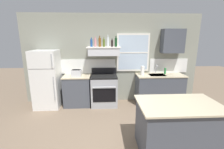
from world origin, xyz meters
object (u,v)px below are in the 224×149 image
Objects in this scene: toaster at (76,73)px; bottle_olive_oil_square at (104,43)px; stove_range at (104,90)px; kitchen_island at (177,127)px; bottle_amber_wine at (100,42)px; bottle_clear_tall at (108,42)px; bottle_balsamic_dark at (112,43)px; bottle_blue_liqueur at (91,43)px; dish_soap_bottle at (165,71)px; bottle_dark_green_wine at (116,42)px; paper_towel_roll at (143,70)px; bottle_rose_pink at (95,43)px; refrigerator at (47,79)px.

toaster is 1.18m from bottle_olive_oil_square.
kitchen_island is (1.28, -2.06, -0.01)m from stove_range.
bottle_amber_wine is 2.92m from kitchen_island.
bottle_amber_wine is at bearing 172.93° from bottle_clear_tall.
bottle_balsamic_dark reaches higher than toaster.
bottle_blue_liqueur is 1.45× the size of dish_soap_bottle.
bottle_dark_green_wine is (0.46, -0.02, -0.00)m from bottle_amber_wine.
kitchen_island is (0.13, -2.10, -0.59)m from paper_towel_roll.
bottle_rose_pink is 0.93× the size of bottle_amber_wine.
toaster reaches higher than kitchen_island.
bottle_rose_pink is (0.56, 0.12, 0.86)m from toaster.
bottle_clear_tall reaches higher than stove_range.
bottle_olive_oil_square is at bearing 173.25° from bottle_dark_green_wine.
bottle_amber_wine is 1.51m from paper_towel_roll.
paper_towel_roll is (1.39, -0.05, -0.82)m from bottle_rose_pink.
bottle_balsamic_dark is at bearing -177.21° from dish_soap_bottle.
bottle_amber_wine is (0.13, -0.01, 0.01)m from bottle_rose_pink.
refrigerator is at bearing -176.02° from bottle_olive_oil_square.
bottle_balsamic_dark is 0.77× the size of bottle_dark_green_wine.
bottle_olive_oil_square is (0.01, 0.09, 1.39)m from stove_range.
refrigerator is 2.14m from bottle_balsamic_dark.
bottle_clear_tall is at bearing 21.60° from stove_range.
bottle_rose_pink is 0.95× the size of bottle_dark_green_wine.
dish_soap_bottle is 2.34m from kitchen_island.
bottle_amber_wine is 0.35m from bottle_balsamic_dark.
bottle_rose_pink is 0.13m from bottle_amber_wine.
paper_towel_roll is at bearing -2.09° from bottle_rose_pink.
bottle_clear_tall reaches higher than bottle_dark_green_wine.
dish_soap_bottle is at bearing 2.79° from bottle_balsamic_dark.
toaster is 1.27m from bottle_clear_tall.
stove_range is 3.55× the size of bottle_amber_wine.
bottle_blue_liqueur is (1.30, 0.15, 1.03)m from refrigerator.
bottle_dark_green_wine reaches higher than stove_range.
bottle_clear_tall is at bearing -177.08° from dish_soap_bottle.
bottle_olive_oil_square is 0.79× the size of bottle_clear_tall.
refrigerator is 6.35× the size of bottle_blue_liqueur.
bottle_blue_liqueur is at bearing 160.83° from stove_range.
kitchen_island is at bearing -61.10° from bottle_clear_tall.
refrigerator reaches higher than paper_towel_roll.
refrigerator is 1.95m from bottle_olive_oil_square.
bottle_olive_oil_square reaches higher than paper_towel_roll.
paper_towel_roll is (1.15, 0.04, 0.58)m from stove_range.
bottle_clear_tall reaches higher than kitchen_island.
bottle_balsamic_dark reaches higher than kitchen_island.
bottle_rose_pink reaches higher than bottle_balsamic_dark.
bottle_balsamic_dark is (0.59, -0.06, -0.01)m from bottle_blue_liqueur.
bottle_balsamic_dark is 1.85m from dish_soap_bottle.
bottle_amber_wine is (0.24, -0.05, 0.02)m from bottle_blue_liqueur.
bottle_rose_pink is 2.29m from dish_soap_bottle.
stove_range is 6.06× the size of dish_soap_bottle.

